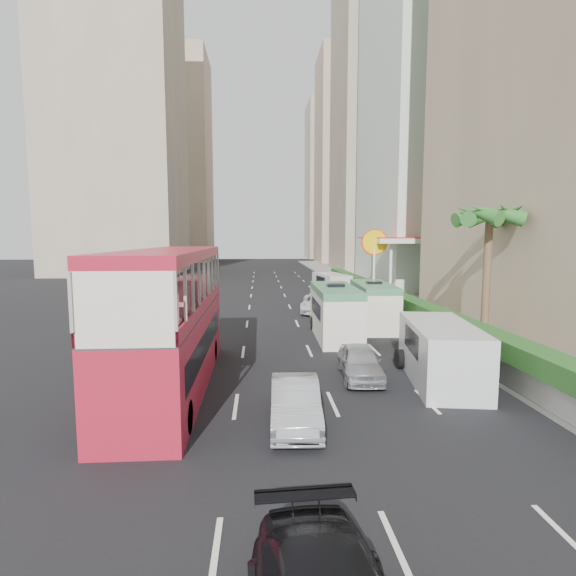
{
  "coord_description": "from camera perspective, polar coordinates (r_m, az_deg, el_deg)",
  "views": [
    {
      "loc": [
        -2.8,
        -16.21,
        5.49
      ],
      "look_at": [
        -1.5,
        4.0,
        3.2
      ],
      "focal_mm": 28.0,
      "sensor_mm": 36.0,
      "label": 1
    }
  ],
  "objects": [
    {
      "name": "minibus_near",
      "position": [
        24.79,
        6.0,
        -3.06
      ],
      "size": [
        2.21,
        6.38,
        2.82
      ],
      "primitive_type": "cube",
      "rotation": [
        0.0,
        0.0,
        -0.02
      ],
      "color": "silver",
      "rests_on": "ground"
    },
    {
      "name": "double_decker_bus",
      "position": [
        16.79,
        -14.64,
        -3.91
      ],
      "size": [
        2.5,
        11.0,
        5.06
      ],
      "primitive_type": "cube",
      "color": "#B11930",
      "rests_on": "ground"
    },
    {
      "name": "car_silver_lane_a",
      "position": [
        13.86,
        0.92,
        -16.89
      ],
      "size": [
        1.56,
        4.06,
        1.32
      ],
      "primitive_type": "imported",
      "rotation": [
        0.0,
        0.0,
        -0.04
      ],
      "color": "#B6B9BE",
      "rests_on": "ground"
    },
    {
      "name": "minibus_far",
      "position": [
        28.01,
        10.8,
        -2.18
      ],
      "size": [
        2.35,
        6.16,
        2.68
      ],
      "primitive_type": "cube",
      "rotation": [
        0.0,
        0.0,
        -0.06
      ],
      "color": "silver",
      "rests_on": "ground"
    },
    {
      "name": "van_asset",
      "position": [
        33.21,
        3.75,
        -3.08
      ],
      "size": [
        3.09,
        5.26,
        1.37
      ],
      "primitive_type": "imported",
      "rotation": [
        0.0,
        0.0,
        -0.17
      ],
      "color": "silver",
      "rests_on": "ground"
    },
    {
      "name": "palm_tree",
      "position": [
        22.92,
        23.89,
        0.61
      ],
      "size": [
        0.36,
        0.36,
        6.4
      ],
      "primitive_type": "cylinder",
      "color": "brown",
      "rests_on": "sidewalk"
    },
    {
      "name": "tower_left_a",
      "position": [
        77.08,
        -21.02,
        21.46
      ],
      "size": [
        18.0,
        18.0,
        52.0
      ],
      "primitive_type": "cube",
      "color": "#B3A58D",
      "rests_on": "ground"
    },
    {
      "name": "panel_van_near",
      "position": [
        18.23,
        18.83,
        -7.78
      ],
      "size": [
        3.03,
        5.85,
        2.23
      ],
      "primitive_type": "cube",
      "rotation": [
        0.0,
        0.0,
        -0.15
      ],
      "color": "silver",
      "rests_on": "ground"
    },
    {
      "name": "tower_mid",
      "position": [
        79.51,
        12.4,
        20.5
      ],
      "size": [
        16.0,
        16.0,
        50.0
      ],
      "primitive_type": "cube",
      "color": "#B3A58D",
      "rests_on": "ground"
    },
    {
      "name": "tower_far_a",
      "position": [
        101.54,
        7.91,
        15.74
      ],
      "size": [
        14.0,
        14.0,
        44.0
      ],
      "primitive_type": "cube",
      "color": "tan",
      "rests_on": "ground"
    },
    {
      "name": "tower_far_b",
      "position": [
        122.7,
        5.79,
        13.2
      ],
      "size": [
        14.0,
        14.0,
        40.0
      ],
      "primitive_type": "cube",
      "color": "#B3A58D",
      "rests_on": "ground"
    },
    {
      "name": "tower_stripe",
      "position": [
        59.22,
        19.88,
        29.47
      ],
      "size": [
        16.0,
        18.0,
        58.0
      ],
      "primitive_type": "cube",
      "color": "white",
      "rests_on": "ground"
    },
    {
      "name": "sidewalk",
      "position": [
        43.21,
        12.2,
        -0.88
      ],
      "size": [
        6.0,
        120.0,
        0.18
      ],
      "primitive_type": "cube",
      "color": "#99968C",
      "rests_on": "ground"
    },
    {
      "name": "kerb_wall",
      "position": [
        31.89,
        12.77,
        -2.39
      ],
      "size": [
        0.3,
        44.0,
        1.0
      ],
      "primitive_type": "cube",
      "color": "silver",
      "rests_on": "sidewalk"
    },
    {
      "name": "panel_van_far",
      "position": [
        41.83,
        5.53,
        0.34
      ],
      "size": [
        3.03,
        5.61,
        2.13
      ],
      "primitive_type": "cube",
      "rotation": [
        0.0,
        0.0,
        0.18
      ],
      "color": "silver",
      "rests_on": "ground"
    },
    {
      "name": "ground_plane",
      "position": [
        17.34,
        5.93,
        -12.04
      ],
      "size": [
        200.0,
        200.0,
        0.0
      ],
      "primitive_type": "plane",
      "color": "black",
      "rests_on": "ground"
    },
    {
      "name": "shell_station",
      "position": [
        41.34,
        14.38,
        2.44
      ],
      "size": [
        6.5,
        8.0,
        5.5
      ],
      "primitive_type": "cube",
      "color": "silver",
      "rests_on": "ground"
    },
    {
      "name": "hedge",
      "position": [
        31.77,
        12.81,
        -0.87
      ],
      "size": [
        1.1,
        44.0,
        0.7
      ],
      "primitive_type": "cube",
      "color": "#2D6626",
      "rests_on": "kerb_wall"
    },
    {
      "name": "car_silver_lane_b",
      "position": [
        18.19,
        9.1,
        -11.2
      ],
      "size": [
        1.79,
        3.89,
        1.29
      ],
      "primitive_type": "imported",
      "rotation": [
        0.0,
        0.0,
        -0.07
      ],
      "color": "#B6B9BE",
      "rests_on": "ground"
    },
    {
      "name": "tower_left_b",
      "position": [
        109.35,
        -14.27,
        15.46
      ],
      "size": [
        16.0,
        16.0,
        46.0
      ],
      "primitive_type": "cube",
      "color": "tan",
      "rests_on": "ground"
    }
  ]
}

